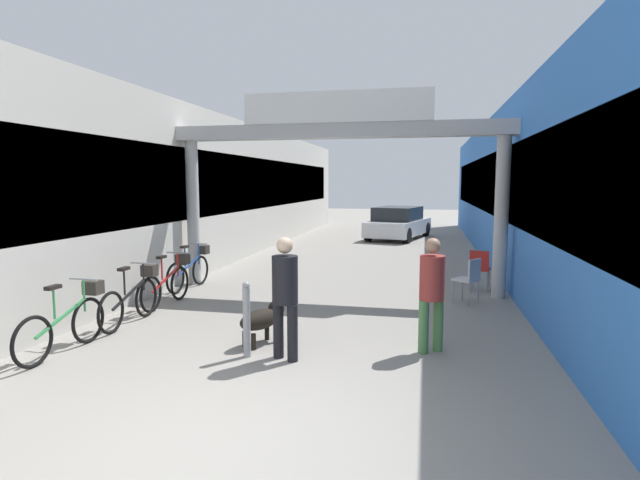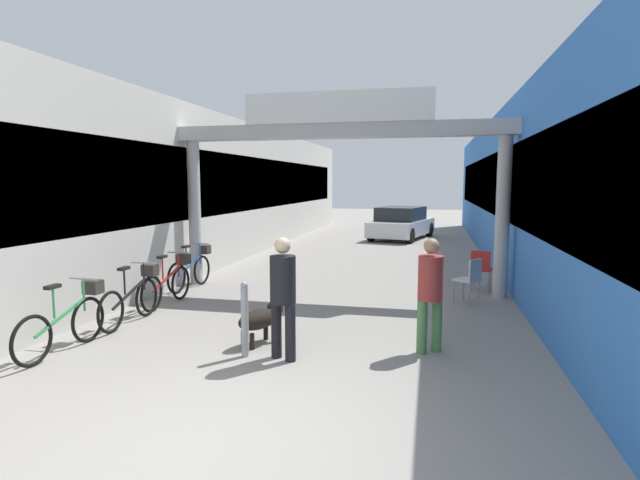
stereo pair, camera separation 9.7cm
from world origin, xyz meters
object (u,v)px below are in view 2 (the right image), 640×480
(bicycle_green_nearest, at_px, (68,320))
(bicycle_blue_farthest, at_px, (192,269))
(bicycle_black_second, at_px, (133,297))
(parked_car_white, at_px, (401,223))
(pedestrian_companion, at_px, (430,288))
(bicycle_red_third, at_px, (170,282))
(cafe_chair_aluminium_nearer, at_px, (470,277))
(pedestrian_with_dog, at_px, (283,290))
(dog_on_leash, at_px, (262,318))
(cafe_chair_red_farther, at_px, (481,267))
(bollard_post_metal, at_px, (245,319))

(bicycle_green_nearest, height_order, bicycle_blue_farthest, same)
(bicycle_black_second, xyz_separation_m, parked_car_white, (3.63, 13.58, 0.21))
(bicycle_blue_farthest, distance_m, parked_car_white, 11.54)
(pedestrian_companion, height_order, bicycle_red_third, pedestrian_companion)
(bicycle_blue_farthest, bearing_deg, pedestrian_companion, -31.69)
(bicycle_blue_farthest, bearing_deg, cafe_chair_aluminium_nearer, -2.40)
(pedestrian_with_dog, relative_size, parked_car_white, 0.38)
(bicycle_green_nearest, bearing_deg, bicycle_black_second, 87.50)
(dog_on_leash, xyz_separation_m, parked_car_white, (1.16, 14.16, 0.27))
(pedestrian_companion, relative_size, dog_on_leash, 1.90)
(cafe_chair_red_farther, relative_size, parked_car_white, 0.21)
(cafe_chair_aluminium_nearer, height_order, parked_car_white, parked_car_white)
(bicycle_green_nearest, relative_size, bicycle_black_second, 1.00)
(pedestrian_with_dog, distance_m, parked_car_white, 14.74)
(dog_on_leash, bearing_deg, bicycle_black_second, 166.76)
(pedestrian_with_dog, distance_m, pedestrian_companion, 2.01)
(pedestrian_companion, relative_size, cafe_chair_red_farther, 1.78)
(bicycle_red_third, relative_size, cafe_chair_red_farther, 1.90)
(pedestrian_companion, xyz_separation_m, bicycle_green_nearest, (-4.90, -1.03, -0.46))
(bicycle_green_nearest, bearing_deg, bollard_post_metal, 7.32)
(bicycle_red_third, xyz_separation_m, bollard_post_metal, (2.47, -2.43, 0.09))
(pedestrian_with_dog, xyz_separation_m, cafe_chair_aluminium_nearer, (2.63, 3.63, -0.39))
(dog_on_leash, distance_m, bicycle_blue_farthest, 4.33)
(pedestrian_with_dog, relative_size, bicycle_black_second, 0.97)
(bicycle_black_second, bearing_deg, parked_car_white, 75.03)
(cafe_chair_red_farther, bearing_deg, bollard_post_metal, -125.28)
(bicycle_green_nearest, distance_m, bollard_post_metal, 2.51)
(pedestrian_companion, relative_size, bicycle_red_third, 0.94)
(dog_on_leash, xyz_separation_m, bicycle_red_third, (-2.52, 1.86, 0.06))
(bicycle_red_third, relative_size, parked_car_white, 0.39)
(bicycle_blue_farthest, distance_m, cafe_chair_red_farther, 6.30)
(bicycle_black_second, distance_m, bollard_post_metal, 2.68)
(bollard_post_metal, bearing_deg, pedestrian_companion, 16.31)
(pedestrian_with_dog, bearing_deg, cafe_chair_red_farther, 59.03)
(dog_on_leash, distance_m, bollard_post_metal, 0.59)
(bollard_post_metal, bearing_deg, bicycle_blue_farthest, 125.15)
(bicycle_green_nearest, distance_m, parked_car_white, 15.50)
(pedestrian_with_dog, bearing_deg, bicycle_blue_farthest, 130.15)
(dog_on_leash, bearing_deg, bicycle_green_nearest, -160.62)
(bicycle_green_nearest, bearing_deg, dog_on_leash, 19.38)
(cafe_chair_aluminium_nearer, bearing_deg, pedestrian_companion, -104.24)
(cafe_chair_aluminium_nearer, relative_size, parked_car_white, 0.21)
(bicycle_red_third, distance_m, bollard_post_metal, 3.47)
(cafe_chair_red_farther, bearing_deg, bicycle_red_third, -157.39)
(pedestrian_companion, height_order, cafe_chair_aluminium_nearer, pedestrian_companion)
(bollard_post_metal, bearing_deg, cafe_chair_aluminium_nearer, 49.04)
(bicycle_black_second, bearing_deg, pedestrian_with_dog, -21.12)
(bicycle_red_third, height_order, cafe_chair_aluminium_nearer, bicycle_red_third)
(bollard_post_metal, distance_m, parked_car_white, 14.78)
(pedestrian_companion, height_order, bicycle_black_second, pedestrian_companion)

